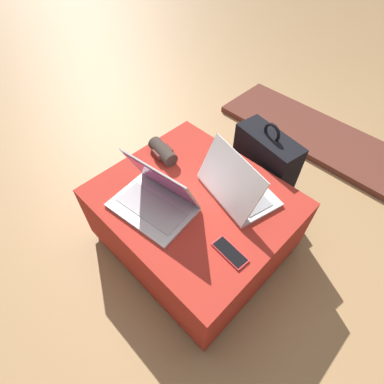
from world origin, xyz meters
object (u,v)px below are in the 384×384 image
object	(u,v)px
backpack	(263,171)
wrist_brace	(163,151)
laptop_far	(236,186)
cell_phone	(230,252)
laptop_near	(155,198)

from	to	relation	value
backpack	wrist_brace	world-z (taller)	backpack
backpack	wrist_brace	distance (m)	0.58
laptop_far	wrist_brace	xyz separation A→B (m)	(-0.42, -0.07, -0.01)
laptop_far	wrist_brace	distance (m)	0.42
cell_phone	wrist_brace	xyz separation A→B (m)	(-0.60, 0.18, 0.03)
laptop_near	wrist_brace	bearing A→B (deg)	125.63
laptop_near	wrist_brace	world-z (taller)	laptop_near
laptop_near	cell_phone	distance (m)	0.39
laptop_far	laptop_near	bearing A→B (deg)	69.58
laptop_far	cell_phone	size ratio (longest dim) A/B	2.50
laptop_near	laptop_far	bearing A→B (deg)	48.50
laptop_near	backpack	world-z (taller)	laptop_near
laptop_near	wrist_brace	xyz separation A→B (m)	(-0.21, 0.23, -0.01)
laptop_near	wrist_brace	size ratio (longest dim) A/B	2.12
backpack	cell_phone	bearing A→B (deg)	122.00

